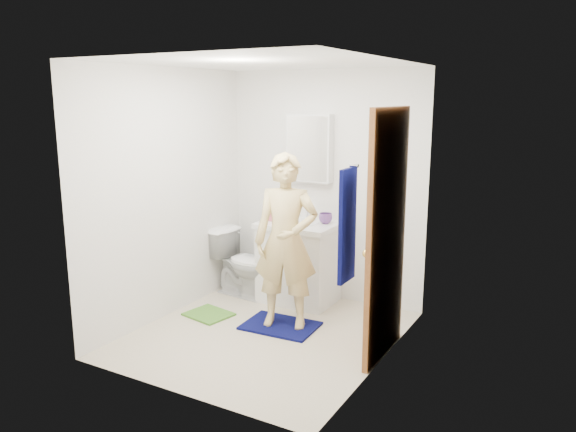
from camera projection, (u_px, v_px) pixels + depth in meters
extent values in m
cube|color=beige|center=(265.00, 335.00, 5.12)|extent=(2.20, 2.40, 0.02)
cube|color=white|center=(263.00, 61.00, 4.62)|extent=(2.20, 2.40, 0.02)
cube|color=white|center=(325.00, 186.00, 5.90)|extent=(2.20, 0.02, 2.40)
cube|color=white|center=(171.00, 235.00, 3.84)|extent=(2.20, 0.02, 2.40)
cube|color=white|center=(167.00, 195.00, 5.40)|extent=(0.02, 2.40, 2.40)
cube|color=white|center=(386.00, 219.00, 4.33)|extent=(0.02, 2.40, 2.40)
cube|color=white|center=(299.00, 264.00, 5.89)|extent=(0.75, 0.55, 0.80)
cube|color=white|center=(299.00, 225.00, 5.80)|extent=(0.79, 0.59, 0.05)
cylinder|color=white|center=(299.00, 223.00, 5.79)|extent=(0.40, 0.40, 0.03)
cylinder|color=silver|center=(307.00, 214.00, 5.93)|extent=(0.03, 0.03, 0.12)
cube|color=white|center=(310.00, 148.00, 5.83)|extent=(0.50, 0.12, 0.70)
cube|color=white|center=(307.00, 149.00, 5.77)|extent=(0.46, 0.01, 0.66)
cube|color=#995A2A|center=(387.00, 236.00, 4.52)|extent=(0.05, 0.80, 2.05)
sphere|color=gold|center=(367.00, 254.00, 4.28)|extent=(0.07, 0.07, 0.07)
cube|color=#070B48|center=(347.00, 226.00, 3.88)|extent=(0.03, 0.24, 0.80)
cylinder|color=silver|center=(354.00, 166.00, 3.77)|extent=(0.06, 0.02, 0.02)
imported|color=white|center=(244.00, 263.00, 6.07)|extent=(0.75, 0.47, 0.72)
cube|color=#070B48|center=(280.00, 326.00, 5.28)|extent=(0.70, 0.52, 0.02)
cube|color=#539331|center=(209.00, 314.00, 5.56)|extent=(0.48, 0.43, 0.02)
imported|color=#BB575C|center=(271.00, 211.00, 5.87)|extent=(0.10, 0.10, 0.20)
imported|color=#663D86|center=(326.00, 218.00, 5.74)|extent=(0.17, 0.17, 0.11)
imported|color=#E3C880|center=(286.00, 241.00, 5.12)|extent=(0.68, 0.55, 1.62)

